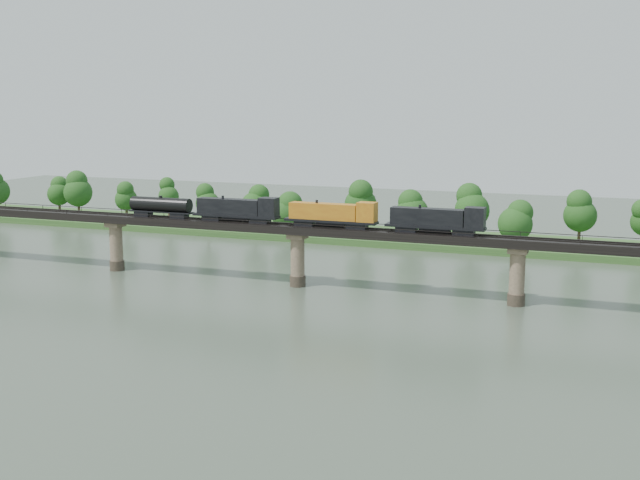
% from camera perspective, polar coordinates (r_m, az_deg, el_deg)
% --- Properties ---
extents(ground, '(400.00, 400.00, 0.00)m').
position_cam_1_polar(ground, '(123.68, -6.99, -6.20)').
color(ground, '#364435').
rests_on(ground, ground).
extents(far_bank, '(300.00, 24.00, 1.60)m').
position_cam_1_polar(far_bank, '(200.68, 4.46, 0.26)').
color(far_bank, '#2B5220').
rests_on(far_bank, ground).
extents(bridge, '(236.00, 30.00, 11.50)m').
position_cam_1_polar(bridge, '(148.80, -1.61, -1.24)').
color(bridge, '#473A2D').
rests_on(bridge, ground).
extents(bridge_superstructure, '(220.00, 4.90, 0.75)m').
position_cam_1_polar(bridge_superstructure, '(147.72, -1.62, 1.17)').
color(bridge_superstructure, black).
rests_on(bridge_superstructure, bridge).
extents(far_treeline, '(289.06, 17.54, 13.60)m').
position_cam_1_polar(far_treeline, '(197.79, 1.84, 2.49)').
color(far_treeline, '#382619').
rests_on(far_treeline, far_bank).
extents(freight_train, '(70.43, 2.74, 4.85)m').
position_cam_1_polar(freight_train, '(147.31, -1.50, 1.94)').
color(freight_train, black).
rests_on(freight_train, bridge).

